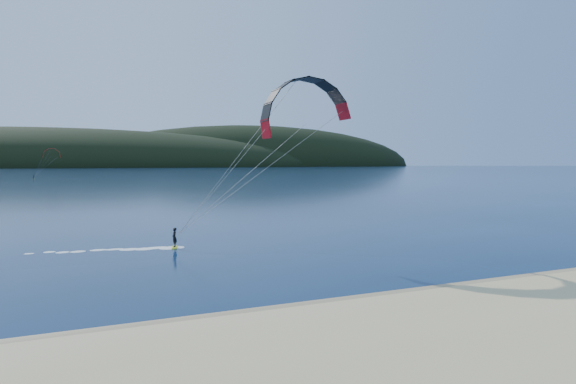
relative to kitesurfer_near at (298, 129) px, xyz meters
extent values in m
plane|color=#071D37|center=(-9.60, -19.16, -9.23)|extent=(1800.00, 1800.00, 0.00)
cube|color=olive|center=(-9.60, -14.66, -9.18)|extent=(220.00, 2.50, 0.10)
ellipsoid|color=black|center=(-59.60, 700.84, -9.23)|extent=(840.00, 280.00, 110.00)
ellipsoid|color=black|center=(250.40, 740.84, -9.23)|extent=(600.00, 240.00, 140.00)
cube|color=#C3D919|center=(-8.92, 3.62, -9.18)|extent=(0.64, 1.28, 0.07)
imported|color=black|center=(-8.92, 3.62, -8.40)|extent=(0.47, 0.62, 1.51)
cylinder|color=gray|center=(-4.03, 1.58, -3.86)|extent=(0.02, 0.02, 13.08)
cube|color=#C3D919|center=(-36.37, 180.16, -9.18)|extent=(0.54, 1.28, 0.07)
imported|color=black|center=(-36.37, 180.16, -8.39)|extent=(0.66, 0.81, 1.53)
cylinder|color=gray|center=(-32.79, 178.45, -4.05)|extent=(0.02, 0.02, 10.89)
camera|label=1|loc=(-14.70, -33.24, -2.59)|focal=29.36mm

